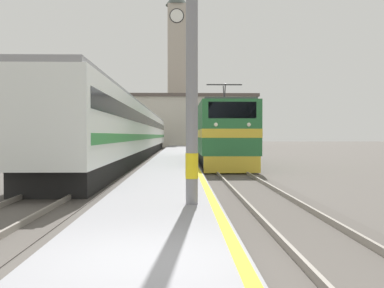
{
  "coord_description": "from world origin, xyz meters",
  "views": [
    {
      "loc": [
        0.55,
        -5.76,
        1.92
      ],
      "look_at": [
        1.15,
        19.21,
        1.43
      ],
      "focal_mm": 42.0,
      "sensor_mm": 36.0,
      "label": 1
    }
  ],
  "objects_px": {
    "locomotive_train": "(218,134)",
    "passenger_train": "(136,132)",
    "clock_tower": "(177,64)",
    "catenary_mast": "(195,15)"
  },
  "relations": [
    {
      "from": "locomotive_train",
      "to": "passenger_train",
      "type": "xyz_separation_m",
      "value": [
        -6.48,
        10.09,
        0.24
      ]
    },
    {
      "from": "locomotive_train",
      "to": "clock_tower",
      "type": "height_order",
      "value": "clock_tower"
    },
    {
      "from": "locomotive_train",
      "to": "passenger_train",
      "type": "height_order",
      "value": "locomotive_train"
    },
    {
      "from": "locomotive_train",
      "to": "passenger_train",
      "type": "distance_m",
      "value": 11.99
    },
    {
      "from": "clock_tower",
      "to": "locomotive_train",
      "type": "bearing_deg",
      "value": -86.38
    },
    {
      "from": "passenger_train",
      "to": "catenary_mast",
      "type": "distance_m",
      "value": 29.59
    },
    {
      "from": "catenary_mast",
      "to": "clock_tower",
      "type": "distance_m",
      "value": 70.99
    },
    {
      "from": "locomotive_train",
      "to": "catenary_mast",
      "type": "height_order",
      "value": "catenary_mast"
    },
    {
      "from": "passenger_train",
      "to": "locomotive_train",
      "type": "bearing_deg",
      "value": -57.31
    },
    {
      "from": "locomotive_train",
      "to": "clock_tower",
      "type": "relative_size",
      "value": 0.58
    }
  ]
}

